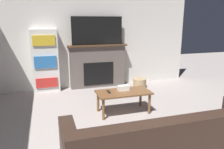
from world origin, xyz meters
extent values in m
cube|color=silver|center=(0.00, 4.72, 1.35)|extent=(5.87, 0.06, 2.70)
cube|color=#605651|center=(0.29, 4.58, 0.55)|extent=(1.47, 0.22, 1.11)
cube|color=black|center=(0.29, 4.46, 0.38)|extent=(0.81, 0.01, 0.61)
cube|color=#4C331E|center=(0.29, 4.56, 1.13)|extent=(1.57, 0.28, 0.04)
cube|color=black|center=(0.29, 4.56, 1.51)|extent=(1.33, 0.03, 0.72)
cube|color=black|center=(0.29, 4.54, 1.51)|extent=(1.30, 0.01, 0.69)
cube|color=black|center=(0.27, 0.43, 0.69)|extent=(2.46, 0.16, 0.49)
cube|color=silver|center=(-0.28, 0.73, 0.59)|extent=(0.36, 0.14, 0.28)
cube|color=brown|center=(0.35, 2.71, 0.42)|extent=(1.04, 0.53, 0.03)
cylinder|color=brown|center=(-0.11, 2.51, 0.20)|extent=(0.05, 0.05, 0.40)
cylinder|color=brown|center=(0.81, 2.51, 0.20)|extent=(0.05, 0.05, 0.40)
cylinder|color=brown|center=(-0.11, 2.92, 0.20)|extent=(0.05, 0.05, 0.40)
cylinder|color=brown|center=(0.81, 2.92, 0.20)|extent=(0.05, 0.05, 0.40)
cube|color=white|center=(0.38, 2.79, 0.48)|extent=(0.22, 0.12, 0.10)
cube|color=black|center=(0.06, 2.76, 0.44)|extent=(0.04, 0.15, 0.02)
cube|color=white|center=(-1.06, 4.56, 0.78)|extent=(0.64, 0.26, 1.57)
cube|color=red|center=(-1.06, 4.41, 0.26)|extent=(0.52, 0.03, 0.24)
cube|color=#2D70B7|center=(-1.06, 4.41, 0.78)|extent=(0.52, 0.03, 0.29)
cube|color=gold|center=(-1.06, 4.41, 1.31)|extent=(0.52, 0.03, 0.25)
cylinder|color=tan|center=(1.34, 4.12, 0.12)|extent=(0.35, 0.35, 0.25)
camera|label=1|loc=(-1.05, -1.05, 1.77)|focal=35.00mm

